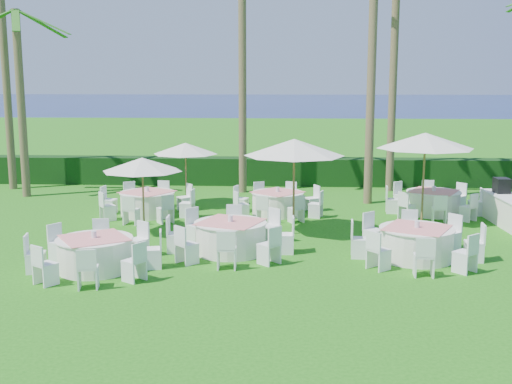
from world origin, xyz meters
TOP-DOWN VIEW (x-y plane):
  - ground at (0.00, 0.00)m, footprint 120.00×120.00m
  - hedge at (0.00, 12.00)m, footprint 34.00×1.00m
  - ocean at (0.00, 102.00)m, footprint 260.00×260.00m
  - banquet_table_a at (-3.94, -1.13)m, footprint 3.29×3.29m
  - banquet_table_b at (-0.75, 0.66)m, footprint 3.44×3.44m
  - banquet_table_c at (4.16, 0.28)m, footprint 3.41×3.41m
  - banquet_table_d at (-4.06, 5.30)m, footprint 3.33×3.33m
  - banquet_table_e at (0.42, 5.69)m, footprint 3.14×3.14m
  - banquet_table_f at (5.84, 6.05)m, footprint 3.28×3.28m
  - umbrella_a at (-3.55, 2.54)m, footprint 2.39×2.39m
  - umbrella_b at (0.96, 2.88)m, footprint 3.01×3.01m
  - umbrella_c at (-2.98, 6.99)m, footprint 2.36×2.36m
  - umbrella_d at (5.20, 4.78)m, footprint 3.14×3.14m
  - palm_a at (-11.02, 10.36)m, footprint 4.33×4.30m
  - palm_b at (-1.12, 10.08)m, footprint 4.38×4.22m
  - palm_c at (3.79, 7.92)m, footprint 4.36×4.27m
  - palm_d at (5.02, 10.73)m, footprint 4.37×4.24m
  - palm_f at (-9.72, 8.63)m, footprint 4.40×4.16m

SIDE VIEW (x-z plane):
  - ground at x=0.00m, z-range 0.00..0.00m
  - ocean at x=0.00m, z-range 0.00..0.00m
  - banquet_table_e at x=0.42m, z-range -0.06..0.90m
  - banquet_table_f at x=5.84m, z-range -0.06..0.92m
  - banquet_table_a at x=-3.94m, z-range -0.06..0.93m
  - banquet_table_d at x=-4.06m, z-range -0.06..0.94m
  - banquet_table_c at x=4.16m, z-range -0.06..0.96m
  - banquet_table_b at x=-0.75m, z-range -0.06..0.97m
  - hedge at x=0.00m, z-range 0.00..1.20m
  - umbrella_a at x=-3.55m, z-range 0.97..3.32m
  - umbrella_c at x=-2.98m, z-range 0.97..3.32m
  - umbrella_b at x=0.96m, z-range 1.20..4.10m
  - umbrella_d at x=5.20m, z-range 1.21..4.16m
  - palm_f at x=-9.72m, z-range 0.43..7.74m
  - palm_d at x=5.02m, z-range 0.46..9.99m
  - palm_b at x=-1.12m, z-range 0.47..10.72m
  - palm_c at x=3.79m, z-range 0.48..11.07m
  - palm_a at x=-11.02m, z-range 0.49..12.33m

